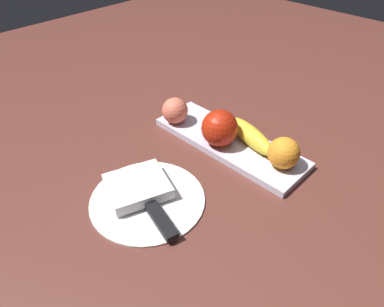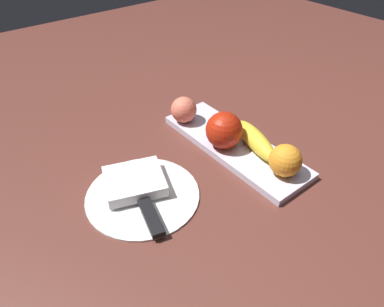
# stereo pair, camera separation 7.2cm
# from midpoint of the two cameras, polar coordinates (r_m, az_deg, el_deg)

# --- Properties ---
(ground_plane) EXTENTS (2.40, 2.40, 0.00)m
(ground_plane) POSITION_cam_midpoint_polar(r_m,az_deg,el_deg) (0.78, 4.67, -0.88)
(ground_plane) COLOR brown
(fruit_tray) EXTENTS (0.38, 0.13, 0.02)m
(fruit_tray) POSITION_cam_midpoint_polar(r_m,az_deg,el_deg) (0.81, 3.63, 1.78)
(fruit_tray) COLOR silver
(fruit_tray) RESTS_ON ground_plane
(apple) EXTENTS (0.08, 0.08, 0.08)m
(apple) POSITION_cam_midpoint_polar(r_m,az_deg,el_deg) (0.78, 2.15, 4.26)
(apple) COLOR #B2210D
(apple) RESTS_ON fruit_tray
(banana) EXTENTS (0.16, 0.09, 0.04)m
(banana) POSITION_cam_midpoint_polar(r_m,az_deg,el_deg) (0.79, 7.34, 2.77)
(banana) COLOR yellow
(banana) RESTS_ON fruit_tray
(orange_near_apple) EXTENTS (0.07, 0.07, 0.07)m
(orange_near_apple) POSITION_cam_midpoint_polar(r_m,az_deg,el_deg) (0.73, 12.26, -0.02)
(orange_near_apple) COLOR orange
(orange_near_apple) RESTS_ON fruit_tray
(peach) EXTENTS (0.06, 0.06, 0.06)m
(peach) POSITION_cam_midpoint_polar(r_m,az_deg,el_deg) (0.86, -5.26, 7.01)
(peach) COLOR #E26F55
(peach) RESTS_ON fruit_tray
(dinner_plate) EXTENTS (0.23, 0.23, 0.01)m
(dinner_plate) POSITION_cam_midpoint_polar(r_m,az_deg,el_deg) (0.69, -10.37, -7.53)
(dinner_plate) COLOR white
(dinner_plate) RESTS_ON ground_plane
(folded_napkin) EXTENTS (0.14, 0.14, 0.02)m
(folded_napkin) POSITION_cam_midpoint_polar(r_m,az_deg,el_deg) (0.70, -11.94, -5.42)
(folded_napkin) COLOR white
(folded_napkin) RESTS_ON dinner_plate
(knife) EXTENTS (0.18, 0.07, 0.01)m
(knife) POSITION_cam_midpoint_polar(r_m,az_deg,el_deg) (0.65, -8.93, -10.28)
(knife) COLOR silver
(knife) RESTS_ON dinner_plate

